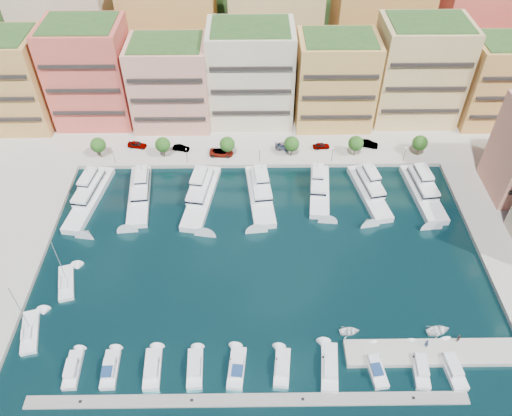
# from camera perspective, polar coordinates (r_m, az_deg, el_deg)

# --- Properties ---
(ground) EXTENTS (400.00, 400.00, 0.00)m
(ground) POSITION_cam_1_polar(r_m,az_deg,el_deg) (103.24, 0.69, -5.90)
(ground) COLOR black
(ground) RESTS_ON ground
(north_quay) EXTENTS (220.00, 64.00, 2.00)m
(north_quay) POSITION_cam_1_polar(r_m,az_deg,el_deg) (151.07, 0.21, 12.27)
(north_quay) COLOR #9E998E
(north_quay) RESTS_ON ground
(hillside) EXTENTS (240.00, 40.00, 58.00)m
(hillside) POSITION_cam_1_polar(r_m,az_deg,el_deg) (193.70, -0.01, 19.66)
(hillside) COLOR #1D3D19
(hillside) RESTS_ON ground
(south_pontoon) EXTENTS (72.00, 2.20, 0.35)m
(south_pontoon) POSITION_cam_1_polar(r_m,az_deg,el_deg) (86.77, -1.00, -21.15)
(south_pontoon) COLOR gray
(south_pontoon) RESTS_ON ground
(finger_pier) EXTENTS (32.00, 5.00, 2.00)m
(finger_pier) POSITION_cam_1_polar(r_m,az_deg,el_deg) (95.98, 19.90, -15.43)
(finger_pier) COLOR #9E998E
(finger_pier) RESTS_ON ground
(apartment_0) EXTENTS (22.00, 16.50, 24.80)m
(apartment_0) POSITION_cam_1_polar(r_m,az_deg,el_deg) (148.47, -26.82, 12.82)
(apartment_0) COLOR #C18246
(apartment_0) RESTS_ON north_quay
(apartment_1) EXTENTS (20.00, 16.50, 26.80)m
(apartment_1) POSITION_cam_1_polar(r_m,az_deg,el_deg) (141.62, -18.42, 14.40)
(apartment_1) COLOR #DA5748
(apartment_1) RESTS_ON north_quay
(apartment_2) EXTENTS (20.00, 15.50, 22.80)m
(apartment_2) POSITION_cam_1_polar(r_m,az_deg,el_deg) (136.09, -9.73, 13.84)
(apartment_2) COLOR tan
(apartment_2) RESTS_ON north_quay
(apartment_3) EXTENTS (22.00, 16.50, 25.80)m
(apartment_3) POSITION_cam_1_polar(r_m,az_deg,el_deg) (135.49, -0.59, 15.06)
(apartment_3) COLOR beige
(apartment_3) RESTS_ON north_quay
(apartment_4) EXTENTS (20.00, 15.50, 23.80)m
(apartment_4) POSITION_cam_1_polar(r_m,az_deg,el_deg) (136.01, 9.02, 14.16)
(apartment_4) COLOR tan
(apartment_4) RESTS_ON north_quay
(apartment_5) EXTENTS (22.00, 16.50, 26.80)m
(apartment_5) POSITION_cam_1_polar(r_m,az_deg,el_deg) (142.23, 18.05, 14.62)
(apartment_5) COLOR #DCB874
(apartment_5) RESTS_ON north_quay
(apartment_6) EXTENTS (20.00, 15.50, 22.80)m
(apartment_6) POSITION_cam_1_polar(r_m,az_deg,el_deg) (149.80, 26.28, 12.83)
(apartment_6) COLOR #C18246
(apartment_6) RESTS_ON north_quay
(backblock_0) EXTENTS (26.00, 18.00, 30.00)m
(backblock_0) POSITION_cam_1_polar(r_m,az_deg,el_deg) (163.13, -20.66, 18.41)
(backblock_0) COLOR beige
(backblock_0) RESTS_ON north_quay
(backblock_1) EXTENTS (26.00, 18.00, 30.00)m
(backblock_1) POSITION_cam_1_polar(r_m,az_deg,el_deg) (155.99, -9.63, 19.38)
(backblock_1) COLOR tan
(backblock_1) RESTS_ON north_quay
(backblock_2) EXTENTS (26.00, 18.00, 30.00)m
(backblock_2) POSITION_cam_1_polar(r_m,az_deg,el_deg) (154.45, 2.12, 19.67)
(backblock_2) COLOR #DCB874
(backblock_2) RESTS_ON north_quay
(backblock_3) EXTENTS (26.00, 18.00, 30.00)m
(backblock_3) POSITION_cam_1_polar(r_m,az_deg,el_deg) (158.67, 13.66, 19.22)
(backblock_3) COLOR #C18246
(backblock_3) RESTS_ON north_quay
(backblock_4) EXTENTS (26.00, 18.00, 30.00)m
(backblock_4) POSITION_cam_1_polar(r_m,az_deg,el_deg) (168.22, 24.15, 18.18)
(backblock_4) COLOR #DA5748
(backblock_4) RESTS_ON north_quay
(tree_0) EXTENTS (3.80, 3.80, 5.65)m
(tree_0) POSITION_cam_1_polar(r_m,az_deg,el_deg) (130.36, -17.60, 6.87)
(tree_0) COLOR #473323
(tree_0) RESTS_ON north_quay
(tree_1) EXTENTS (3.80, 3.80, 5.65)m
(tree_1) POSITION_cam_1_polar(r_m,az_deg,el_deg) (126.62, -10.61, 7.13)
(tree_1) COLOR #473323
(tree_1) RESTS_ON north_quay
(tree_2) EXTENTS (3.80, 3.80, 5.65)m
(tree_2) POSITION_cam_1_polar(r_m,az_deg,el_deg) (124.84, -3.31, 7.29)
(tree_2) COLOR #473323
(tree_2) RESTS_ON north_quay
(tree_3) EXTENTS (3.80, 3.80, 5.65)m
(tree_3) POSITION_cam_1_polar(r_m,az_deg,el_deg) (125.10, 4.09, 7.33)
(tree_3) COLOR #473323
(tree_3) RESTS_ON north_quay
(tree_4) EXTENTS (3.80, 3.80, 5.65)m
(tree_4) POSITION_cam_1_polar(r_m,az_deg,el_deg) (127.38, 11.34, 7.26)
(tree_4) COLOR #473323
(tree_4) RESTS_ON north_quay
(tree_5) EXTENTS (3.80, 3.80, 5.65)m
(tree_5) POSITION_cam_1_polar(r_m,az_deg,el_deg) (131.59, 18.23, 7.08)
(tree_5) COLOR #473323
(tree_5) RESTS_ON north_quay
(lamppost_0) EXTENTS (0.30, 0.30, 4.20)m
(lamppost_0) POSITION_cam_1_polar(r_m,az_deg,el_deg) (128.00, -16.01, 5.99)
(lamppost_0) COLOR black
(lamppost_0) RESTS_ON north_quay
(lamppost_1) EXTENTS (0.30, 0.30, 4.20)m
(lamppost_1) POSITION_cam_1_polar(r_m,az_deg,el_deg) (124.43, -7.95, 6.23)
(lamppost_1) COLOR black
(lamppost_1) RESTS_ON north_quay
(lamppost_2) EXTENTS (0.30, 0.30, 4.20)m
(lamppost_2) POSITION_cam_1_polar(r_m,az_deg,el_deg) (123.42, 0.41, 6.35)
(lamppost_2) COLOR black
(lamppost_2) RESTS_ON north_quay
(lamppost_3) EXTENTS (0.30, 0.30, 4.20)m
(lamppost_3) POSITION_cam_1_polar(r_m,az_deg,el_deg) (125.02, 8.74, 6.33)
(lamppost_3) COLOR black
(lamppost_3) RESTS_ON north_quay
(lamppost_4) EXTENTS (0.30, 0.30, 4.20)m
(lamppost_4) POSITION_cam_1_polar(r_m,az_deg,el_deg) (129.13, 16.70, 6.20)
(lamppost_4) COLOR black
(lamppost_4) RESTS_ON north_quay
(yacht_0) EXTENTS (7.65, 22.22, 7.30)m
(yacht_0) POSITION_cam_1_polar(r_m,az_deg,el_deg) (121.58, -18.44, 1.43)
(yacht_0) COLOR silver
(yacht_0) RESTS_ON ground
(yacht_1) EXTENTS (6.57, 20.42, 7.30)m
(yacht_1) POSITION_cam_1_polar(r_m,az_deg,el_deg) (119.20, -13.15, 1.71)
(yacht_1) COLOR silver
(yacht_1) RESTS_ON ground
(yacht_2) EXTENTS (8.25, 21.95, 7.30)m
(yacht_2) POSITION_cam_1_polar(r_m,az_deg,el_deg) (116.37, -6.25, 1.65)
(yacht_2) COLOR silver
(yacht_2) RESTS_ON ground
(yacht_3) EXTENTS (6.98, 20.82, 7.30)m
(yacht_3) POSITION_cam_1_polar(r_m,az_deg,el_deg) (116.15, 0.46, 1.87)
(yacht_3) COLOR silver
(yacht_3) RESTS_ON ground
(yacht_4) EXTENTS (6.23, 18.07, 7.30)m
(yacht_4) POSITION_cam_1_polar(r_m,az_deg,el_deg) (118.19, 7.25, 2.25)
(yacht_4) COLOR silver
(yacht_4) RESTS_ON ground
(yacht_5) EXTENTS (7.79, 19.56, 7.30)m
(yacht_5) POSITION_cam_1_polar(r_m,az_deg,el_deg) (119.79, 12.78, 2.11)
(yacht_5) COLOR silver
(yacht_5) RESTS_ON ground
(yacht_6) EXTENTS (6.85, 20.24, 7.30)m
(yacht_6) POSITION_cam_1_polar(r_m,az_deg,el_deg) (123.02, 18.49, 1.99)
(yacht_6) COLOR silver
(yacht_6) RESTS_ON ground
(cruiser_0) EXTENTS (2.68, 7.15, 2.55)m
(cruiser_0) POSITION_cam_1_polar(r_m,az_deg,el_deg) (93.84, -20.20, -16.98)
(cruiser_0) COLOR silver
(cruiser_0) RESTS_ON ground
(cruiser_1) EXTENTS (2.80, 7.20, 2.66)m
(cruiser_1) POSITION_cam_1_polar(r_m,az_deg,el_deg) (91.95, -16.32, -17.31)
(cruiser_1) COLOR silver
(cruiser_1) RESTS_ON ground
(cruiser_2) EXTENTS (3.15, 7.62, 2.55)m
(cruiser_2) POSITION_cam_1_polar(r_m,az_deg,el_deg) (90.36, -11.74, -17.59)
(cruiser_2) COLOR silver
(cruiser_2) RESTS_ON ground
(cruiser_3) EXTENTS (2.88, 7.27, 2.55)m
(cruiser_3) POSITION_cam_1_polar(r_m,az_deg,el_deg) (89.29, -6.99, -17.77)
(cruiser_3) COLOR silver
(cruiser_3) RESTS_ON ground
(cruiser_4) EXTENTS (3.38, 7.78, 2.66)m
(cruiser_4) POSITION_cam_1_polar(r_m,az_deg,el_deg) (88.75, -2.21, -17.84)
(cruiser_4) COLOR silver
(cruiser_4) RESTS_ON ground
(cruiser_5) EXTENTS (3.33, 7.33, 2.55)m
(cruiser_5) POSITION_cam_1_polar(r_m,az_deg,el_deg) (88.88, 3.01, -17.77)
(cruiser_5) COLOR silver
(cruiser_5) RESTS_ON ground
(cruiser_6) EXTENTS (3.74, 9.26, 2.55)m
(cruiser_6) POSITION_cam_1_polar(r_m,az_deg,el_deg) (89.67, 8.40, -17.58)
(cruiser_6) COLOR silver
(cruiser_6) RESTS_ON ground
(cruiser_7) EXTENTS (3.42, 8.14, 2.66)m
(cruiser_7) POSITION_cam_1_polar(r_m,az_deg,el_deg) (91.10, 13.47, -17.24)
(cruiser_7) COLOR silver
(cruiser_7) RESTS_ON ground
(cruiser_8) EXTENTS (3.12, 8.50, 2.55)m
(cruiser_8) POSITION_cam_1_polar(r_m,az_deg,el_deg) (93.15, 18.21, -16.82)
(cruiser_8) COLOR silver
(cruiser_8) RESTS_ON ground
(cruiser_9) EXTENTS (3.55, 9.14, 2.55)m
(cruiser_9) POSITION_cam_1_polar(r_m,az_deg,el_deg) (94.93, 21.42, -16.47)
(cruiser_9) COLOR silver
(cruiser_9) RESTS_ON ground
(sailboat_1) EXTENTS (4.92, 9.06, 13.20)m
(sailboat_1) POSITION_cam_1_polar(r_m,az_deg,el_deg) (105.73, -20.86, -8.05)
(sailboat_1) COLOR silver
(sailboat_1) RESTS_ON ground
(sailboat_0) EXTENTS (4.89, 9.46, 13.20)m
(sailboat_0) POSITION_cam_1_polar(r_m,az_deg,el_deg) (101.12, -24.41, -12.83)
(sailboat_0) COLOR silver
(sailboat_0) RESTS_ON ground
(tender_0) EXTENTS (3.89, 2.94, 0.76)m
(tender_0) POSITION_cam_1_polar(r_m,az_deg,el_deg) (94.11, 10.65, -13.70)
(tender_0) COLOR white
(tender_0) RESTS_ON ground
(tender_2) EXTENTS (4.98, 4.03, 0.91)m
(tender_2) POSITION_cam_1_polar(r_m,az_deg,el_deg) (98.24, 20.09, -13.04)
(tender_2) COLOR white
(tender_2) RESTS_ON ground
(car_0) EXTENTS (5.11, 2.80, 1.65)m
(car_0) POSITION_cam_1_polar(r_m,az_deg,el_deg) (133.03, -13.43, 7.06)
(car_0) COLOR gray
(car_0) RESTS_ON north_quay
(car_1) EXTENTS (4.46, 2.40, 1.39)m
(car_1) POSITION_cam_1_polar(r_m,az_deg,el_deg) (129.92, -8.56, 6.80)
(car_1) COLOR gray
(car_1) RESTS_ON north_quay
(car_2) EXTENTS (6.18, 3.18, 1.67)m
(car_2) POSITION_cam_1_polar(r_m,az_deg,el_deg) (127.08, -3.99, 6.36)
(car_2) COLOR gray
(car_2) RESTS_ON north_quay
(car_3) EXTENTS (5.51, 2.34, 1.59)m
(car_3) POSITION_cam_1_polar(r_m,az_deg,el_deg) (129.24, 3.41, 7.09)
(car_3) COLOR gray
(car_3) RESTS_ON north_quay
(car_4) EXTENTS (4.48, 2.17, 1.47)m
(car_4) POSITION_cam_1_polar(r_m,az_deg,el_deg) (130.30, 7.47, 7.07)
(car_4) COLOR gray
(car_4) RESTS_ON north_quay
(car_5) EXTENTS (5.28, 3.06, 1.65)m
(car_5) POSITION_cam_1_polar(r_m,az_deg,el_deg) (132.90, 12.71, 7.16)
(car_5) COLOR gray
(car_5) RESTS_ON north_quay
(person_0) EXTENTS (0.69, 0.84, 1.97)m
(person_0) POSITION_cam_1_polar(r_m,az_deg,el_deg) (94.17, 18.93, -14.44)
(person_0) COLOR navy
(person_0) RESTS_ON finger_pier
(person_1) EXTENTS (1.01, 0.92, 1.70)m
(person_1) POSITION_cam_1_polar(r_m,az_deg,el_deg) (96.84, 22.11, -13.61)
(person_1) COLOR #4F352F
(person_1) RESTS_ON finger_pier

